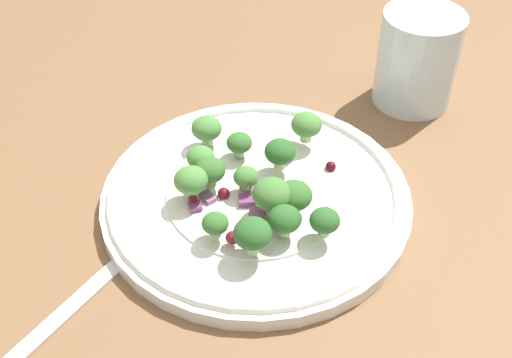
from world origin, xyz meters
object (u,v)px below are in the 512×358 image
Objects in this scene: broccoli_floret_0 at (294,196)px; plate at (256,196)px; broccoli_floret_2 at (252,234)px; fork at (79,299)px; broccoli_floret_1 at (191,181)px; water_glass at (418,59)px.

plate is at bearing 93.43° from broccoli_floret_0.
broccoli_floret_2 is 0.15× the size of fork.
broccoli_floret_0 is at bearing 6.71° from broccoli_floret_2.
broccoli_floret_1 reaches higher than broccoli_floret_0.
water_glass reaches higher than fork.
water_glass reaches higher than broccoli_floret_0.
broccoli_floret_1 is at bearing 170.94° from water_glass.
broccoli_floret_0 is at bearing -172.66° from water_glass.
broccoli_floret_0 is 0.15× the size of fork.
plate is 2.75× the size of water_glass.
broccoli_floret_0 is (0.22, -3.69, 2.22)cm from plate.
broccoli_floret_2 is at bearing -173.29° from broccoli_floret_0.
broccoli_floret_1 is (-4.31, 6.67, 0.31)cm from broccoli_floret_0.
plate is at bearing 40.66° from broccoli_floret_2.
plate is 1.32× the size of fork.
broccoli_floret_1 is 7.34cm from broccoli_floret_2.
fork is 36.91cm from water_glass.
broccoli_floret_2 is (-0.93, -7.28, 0.08)cm from broccoli_floret_1.
broccoli_floret_2 is (-5.24, -0.62, 0.38)cm from broccoli_floret_0.
broccoli_floret_2 is at bearing -172.79° from water_glass.
plate is at bearing -36.05° from broccoli_floret_1.
broccoli_floret_1 is 11.88cm from fork.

